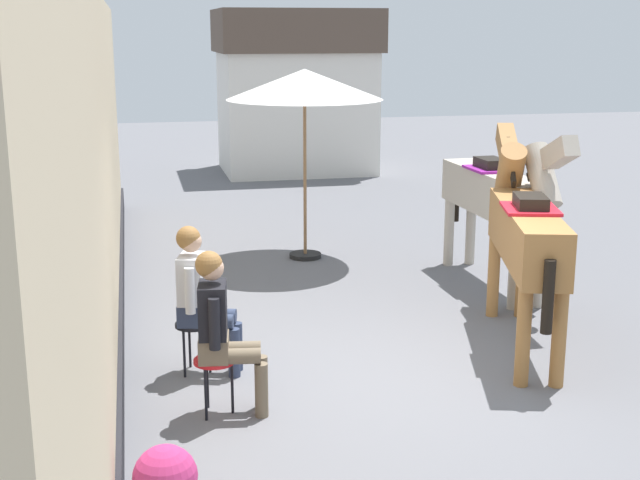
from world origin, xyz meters
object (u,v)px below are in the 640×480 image
object	(u,v)px
seated_visitor_near	(221,324)
cafe_parasol	(305,86)
seated_visitor_far	(200,292)
saddled_horse_near	(524,232)
saddled_horse_far	(498,195)

from	to	relation	value
seated_visitor_near	cafe_parasol	distance (m)	5.31
seated_visitor_far	seated_visitor_near	bearing A→B (deg)	-83.90
saddled_horse_near	saddled_horse_far	world-z (taller)	same
seated_visitor_near	saddled_horse_near	bearing A→B (deg)	18.29
cafe_parasol	seated_visitor_near	bearing A→B (deg)	-109.07
seated_visitor_near	seated_visitor_far	world-z (taller)	same
saddled_horse_far	seated_visitor_far	bearing A→B (deg)	-152.09
cafe_parasol	seated_visitor_far	bearing A→B (deg)	-114.42
saddled_horse_far	cafe_parasol	xyz separation A→B (m)	(-1.98, 1.89, 1.20)
saddled_horse_near	saddled_horse_far	size ratio (longest dim) A/B	0.97
seated_visitor_far	cafe_parasol	world-z (taller)	cafe_parasol
saddled_horse_near	seated_visitor_far	bearing A→B (deg)	-178.22
seated_visitor_far	saddled_horse_near	xyz separation A→B (m)	(3.20, 0.10, 0.38)
seated_visitor_far	cafe_parasol	xyz separation A→B (m)	(1.76, 3.87, 1.59)
saddled_horse_near	saddled_horse_far	xyz separation A→B (m)	(0.54, 1.88, 0.00)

